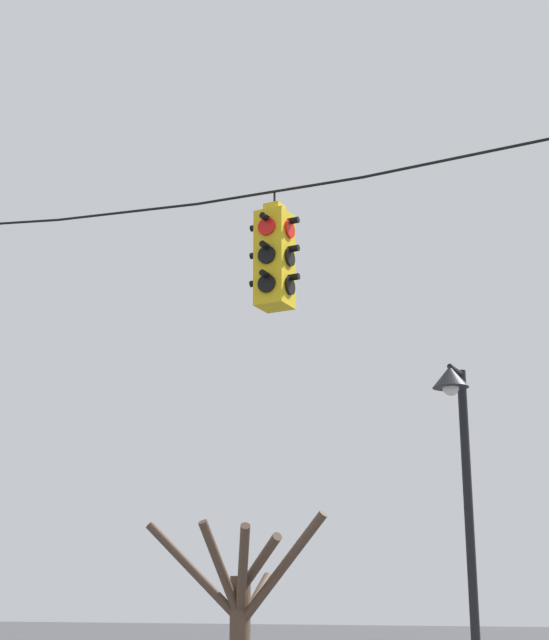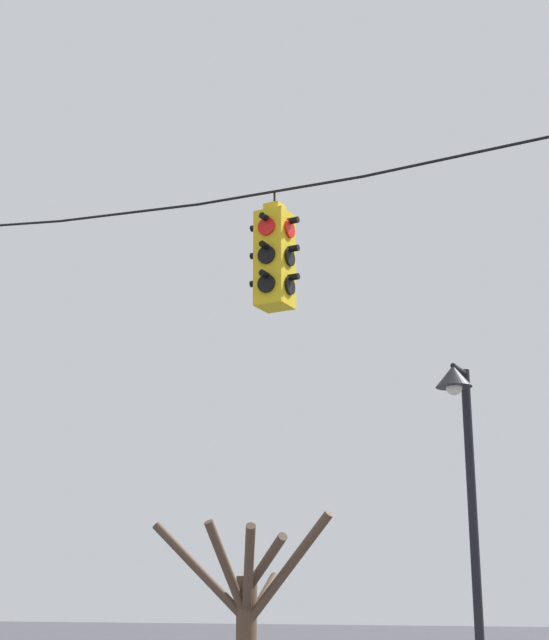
{
  "view_description": "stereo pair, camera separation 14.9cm",
  "coord_description": "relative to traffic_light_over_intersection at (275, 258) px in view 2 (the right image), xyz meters",
  "views": [
    {
      "loc": [
        2.45,
        -8.96,
        2.27
      ],
      "look_at": [
        -2.07,
        -0.11,
        5.16
      ],
      "focal_mm": 55.0,
      "sensor_mm": 36.0,
      "label": 1
    },
    {
      "loc": [
        2.59,
        -8.89,
        2.27
      ],
      "look_at": [
        -2.07,
        -0.11,
        5.16
      ],
      "focal_mm": 55.0,
      "sensor_mm": 36.0,
      "label": 2
    }
  ],
  "objects": [
    {
      "name": "span_wire",
      "position": [
        2.07,
        -0.0,
        0.91
      ],
      "size": [
        14.28,
        0.03,
        0.57
      ],
      "color": "black"
    },
    {
      "name": "traffic_light_over_intersection",
      "position": [
        0.0,
        0.0,
        0.0
      ],
      "size": [
        0.58,
        0.58,
        1.32
      ],
      "color": "yellow"
    },
    {
      "name": "street_lamp",
      "position": [
        0.91,
        3.49,
        -1.99
      ],
      "size": [
        0.47,
        0.82,
        5.3
      ],
      "color": "black",
      "rests_on": "ground_plane"
    },
    {
      "name": "bare_tree",
      "position": [
        -3.62,
        5.86,
        -3.85
      ],
      "size": [
        3.3,
        2.82,
        3.73
      ],
      "color": "brown",
      "rests_on": "ground_plane"
    }
  ]
}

